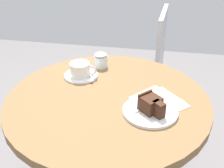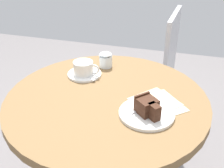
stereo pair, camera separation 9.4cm
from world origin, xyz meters
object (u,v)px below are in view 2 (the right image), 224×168
at_px(cake_slice, 148,107).
at_px(cafe_chair, 155,69).
at_px(sugar_pot, 106,60).
at_px(saucer, 85,74).
at_px(cake_plate, 147,113).
at_px(fork, 148,105).
at_px(napkin, 156,104).
at_px(coffee_cup, 84,68).
at_px(teaspoon, 94,76).

distance_m(cake_slice, cafe_chair, 0.81).
bearing_deg(sugar_pot, saucer, -121.44).
distance_m(cake_plate, fork, 0.04).
bearing_deg(saucer, napkin, -22.76).
distance_m(coffee_cup, sugar_pot, 0.13).
relative_size(cake_slice, sugar_pot, 1.41).
bearing_deg(cake_slice, coffee_cup, 145.26).
relative_size(cake_plate, cafe_chair, 0.23).
relative_size(coffee_cup, teaspoon, 1.12).
bearing_deg(coffee_cup, cake_plate, -34.08).
height_order(napkin, cafe_chair, cafe_chair).
height_order(teaspoon, cake_slice, cake_slice).
height_order(teaspoon, napkin, teaspoon).
bearing_deg(napkin, cake_plate, -107.28).
bearing_deg(saucer, cake_slice, -35.50).
bearing_deg(coffee_cup, teaspoon, -12.85).
xyz_separation_m(saucer, sugar_pot, (0.07, 0.11, 0.03)).
height_order(coffee_cup, teaspoon, coffee_cup).
distance_m(fork, sugar_pot, 0.38).
relative_size(cake_slice, fork, 0.83).
xyz_separation_m(coffee_cup, sugar_pot, (0.07, 0.12, -0.00)).
relative_size(saucer, cafe_chair, 0.17).
height_order(cake_slice, fork, cake_slice).
height_order(cake_slice, sugar_pot, cake_slice).
distance_m(saucer, sugar_pot, 0.13).
relative_size(teaspoon, napkin, 0.44).
xyz_separation_m(cake_plate, napkin, (0.02, 0.08, -0.00)).
bearing_deg(saucer, cake_plate, -34.86).
bearing_deg(fork, cake_slice, -140.09).
xyz_separation_m(cake_plate, cake_slice, (0.00, -0.01, 0.03)).
height_order(cafe_chair, sugar_pot, cafe_chair).
height_order(saucer, cafe_chair, cafe_chair).
relative_size(teaspoon, cake_slice, 1.05).
height_order(teaspoon, fork, fork).
distance_m(cake_plate, cake_slice, 0.04).
xyz_separation_m(cake_plate, fork, (-0.00, 0.04, 0.01)).
relative_size(cake_slice, cafe_chair, 0.12).
relative_size(saucer, teaspoon, 1.42).
bearing_deg(fork, sugar_pot, 75.24).
relative_size(teaspoon, cake_plate, 0.53).
xyz_separation_m(fork, napkin, (0.03, 0.04, -0.01)).
relative_size(cake_plate, napkin, 0.82).
relative_size(napkin, cafe_chair, 0.28).
xyz_separation_m(teaspoon, sugar_pot, (0.01, 0.13, 0.02)).
xyz_separation_m(fork, sugar_pot, (-0.25, 0.29, 0.02)).
relative_size(fork, cafe_chair, 0.14).
distance_m(napkin, cafe_chair, 0.72).
bearing_deg(cafe_chair, sugar_pot, -19.31).
bearing_deg(saucer, teaspoon, -19.43).
height_order(saucer, sugar_pot, sugar_pot).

